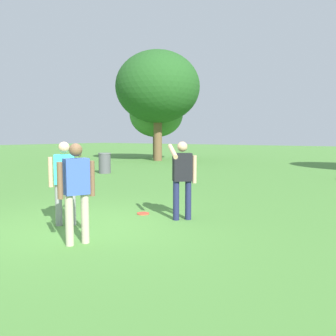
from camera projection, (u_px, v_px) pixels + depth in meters
ground_plane at (82, 227)px, 6.79m from camera, size 120.00×120.00×0.00m
person_thrower at (65, 177)px, 6.84m from camera, size 0.48×0.84×1.64m
person_catcher at (182, 174)px, 7.27m from camera, size 0.48×0.84×1.64m
person_bystander at (77, 187)px, 5.62m from camera, size 0.35×0.57×1.64m
frisbee at (143, 213)px, 7.90m from camera, size 0.28×0.28×0.03m
trash_can_beside_table at (105, 163)px, 16.49m from camera, size 0.59×0.59×0.96m
tree_tall_left at (156, 115)px, 26.86m from camera, size 4.09×4.09×5.14m
tree_broad_center at (158, 87)px, 24.50m from camera, size 5.89×5.89×7.66m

